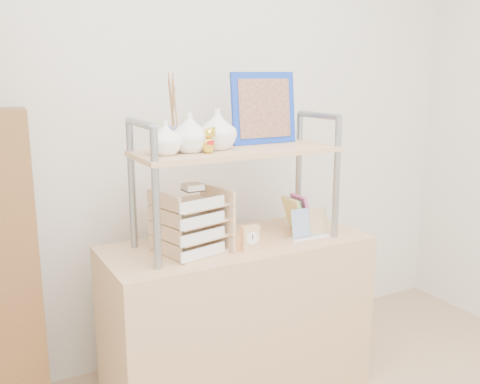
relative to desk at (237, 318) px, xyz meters
name	(u,v)px	position (x,y,z in m)	size (l,w,h in m)	color
room_shell	(372,0)	(0.00, -0.81, 1.32)	(3.42, 3.41, 2.61)	silver
desk	(237,318)	(0.00, 0.00, 0.00)	(1.20, 0.50, 0.75)	tan
hutch	(223,143)	(-0.06, 0.01, 0.82)	(0.90, 0.34, 0.75)	gray
letter_tray	(193,225)	(-0.23, -0.04, 0.49)	(0.29, 0.28, 0.30)	tan
salt_lamp	(222,220)	(-0.05, 0.04, 0.47)	(0.13, 0.12, 0.19)	brown
desk_clock	(250,238)	(-0.01, -0.14, 0.43)	(0.08, 0.04, 0.11)	tan
postcard_stand	(309,229)	(0.32, -0.10, 0.42)	(0.20, 0.07, 0.14)	white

